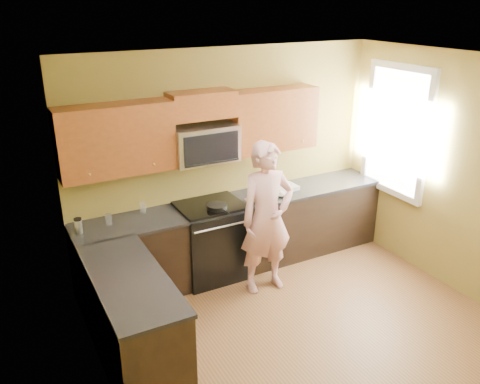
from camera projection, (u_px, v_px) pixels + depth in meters
floor at (319, 342)px, 4.93m from camera, size 4.00×4.00×0.00m
ceiling at (339, 66)px, 3.93m from camera, size 4.00×4.00×0.00m
wall_back at (227, 159)px, 6.07m from camera, size 4.00×0.00×4.00m
wall_left at (106, 275)px, 3.55m from camera, size 0.00×4.00×4.00m
wall_right at (476, 183)px, 5.31m from camera, size 0.00×4.00×4.00m
cabinet_back_run at (239, 235)px, 6.16m from camera, size 4.00×0.60×0.88m
cabinet_left_run at (132, 322)px, 4.51m from camera, size 0.60×1.60×0.88m
countertop_back at (239, 202)px, 5.98m from camera, size 4.00×0.62×0.04m
countertop_left at (129, 279)px, 4.35m from camera, size 0.62×1.60×0.04m
stove at (211, 240)px, 5.95m from camera, size 0.76×0.65×0.95m
microwave at (204, 161)px, 5.69m from camera, size 0.76×0.40×0.42m
upper_cab_left at (119, 174)px, 5.29m from camera, size 1.22×0.33×0.75m
upper_cab_right at (272, 149)px, 6.14m from camera, size 1.12×0.33×0.75m
upper_cab_over_mw at (202, 105)px, 5.48m from camera, size 0.76×0.33×0.30m
window at (396, 131)px, 6.17m from camera, size 0.06×1.06×1.66m
woman at (267, 218)px, 5.55m from camera, size 0.67×0.46×1.78m
frying_pan at (217, 209)px, 5.66m from camera, size 0.28×0.44×0.05m
butter_tub at (265, 198)px, 6.03m from camera, size 0.15×0.15×0.10m
toast_slice at (250, 200)px, 5.95m from camera, size 0.13×0.13×0.01m
napkin_a at (270, 200)px, 5.89m from camera, size 0.15×0.15×0.06m
napkin_b at (281, 194)px, 6.07m from camera, size 0.13×0.14×0.07m
dish_towel at (285, 187)px, 6.30m from camera, size 0.31×0.25×0.05m
travel_mug at (79, 233)px, 5.13m from camera, size 0.09×0.09×0.17m
glass_a at (109, 219)px, 5.31m from camera, size 0.07×0.07×0.12m
glass_b at (143, 207)px, 5.62m from camera, size 0.09×0.09×0.12m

